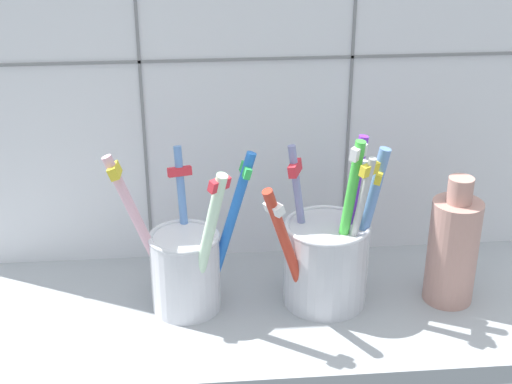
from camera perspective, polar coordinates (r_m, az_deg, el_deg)
counter_slab at (r=75.19cm, az=0.06°, el=-9.47°), size 64.00×22.00×2.00cm
tile_wall_back at (r=76.84cm, az=-0.75°, el=9.11°), size 64.00×2.20×45.00cm
toothbrush_cup_left at (r=72.52cm, az=-5.38°, el=-5.54°), size 14.14×10.54×16.56cm
toothbrush_cup_right at (r=73.38cm, az=5.47°, el=-4.94°), size 12.43×9.33×17.99cm
ceramic_vase at (r=75.51cm, az=14.86°, el=-4.23°), size 4.90×4.90×13.32cm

